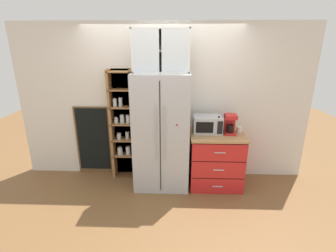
{
  "coord_description": "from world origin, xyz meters",
  "views": [
    {
      "loc": [
        0.23,
        -3.64,
        2.22
      ],
      "look_at": [
        0.1,
        0.02,
        1.0
      ],
      "focal_mm": 26.58,
      "sensor_mm": 36.0,
      "label": 1
    }
  ],
  "objects": [
    {
      "name": "mug_cream",
      "position": [
        1.22,
        0.08,
        0.93
      ],
      "size": [
        0.12,
        0.09,
        0.09
      ],
      "color": "silver",
      "rests_on": "counter_cabinet"
    },
    {
      "name": "upper_cabinet",
      "position": [
        0.0,
        0.06,
        2.12
      ],
      "size": [
        0.81,
        0.32,
        0.61
      ],
      "color": "silver",
      "rests_on": "refrigerator"
    },
    {
      "name": "microwave",
      "position": [
        0.72,
        0.08,
        1.02
      ],
      "size": [
        0.44,
        0.33,
        0.26
      ],
      "color": "#B7BABF",
      "rests_on": "counter_cabinet"
    },
    {
      "name": "wall_back_cream",
      "position": [
        0.0,
        0.4,
        1.27
      ],
      "size": [
        4.81,
        0.1,
        2.55
      ],
      "primitive_type": "cube",
      "color": "silver",
      "rests_on": "ground"
    },
    {
      "name": "bottle_clear",
      "position": [
        0.87,
        -0.03,
        1.01
      ],
      "size": [
        0.07,
        0.07,
        0.28
      ],
      "color": "silver",
      "rests_on": "counter_cabinet"
    },
    {
      "name": "pantry_shelf_column",
      "position": [
        -0.67,
        0.29,
        0.93
      ],
      "size": [
        0.44,
        0.25,
        1.84
      ],
      "color": "brown",
      "rests_on": "ground"
    },
    {
      "name": "coffee_maker",
      "position": [
        1.06,
        0.03,
        1.04
      ],
      "size": [
        0.17,
        0.2,
        0.31
      ],
      "color": "red",
      "rests_on": "counter_cabinet"
    },
    {
      "name": "bottle_amber",
      "position": [
        0.87,
        -0.03,
        1.02
      ],
      "size": [
        0.06,
        0.06,
        0.29
      ],
      "color": "brown",
      "rests_on": "counter_cabinet"
    },
    {
      "name": "ground_plane",
      "position": [
        0.0,
        0.0,
        0.0
      ],
      "size": [
        10.49,
        10.49,
        0.0
      ],
      "primitive_type": "plane",
      "color": "brown"
    },
    {
      "name": "chalkboard_menu",
      "position": [
        -1.21,
        0.33,
        0.61
      ],
      "size": [
        0.6,
        0.04,
        1.22
      ],
      "color": "brown",
      "rests_on": "ground"
    },
    {
      "name": "refrigerator",
      "position": [
        0.0,
        0.02,
        0.91
      ],
      "size": [
        0.85,
        0.69,
        1.82
      ],
      "color": "#B7BABF",
      "rests_on": "ground"
    },
    {
      "name": "counter_cabinet",
      "position": [
        0.87,
        0.03,
        0.45
      ],
      "size": [
        0.84,
        0.68,
        0.89
      ],
      "color": "red",
      "rests_on": "ground"
    }
  ]
}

